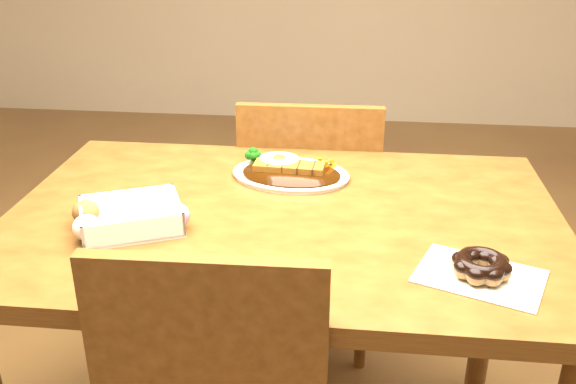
# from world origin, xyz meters

# --- Properties ---
(table) EXTENTS (1.20, 0.80, 0.75)m
(table) POSITION_xyz_m (0.00, 0.00, 0.65)
(table) COLOR #512D10
(table) RESTS_ON ground
(chair_far) EXTENTS (0.43, 0.43, 0.87)m
(chair_far) POSITION_xyz_m (0.02, 0.53, 0.48)
(chair_far) COLOR #512D10
(chair_far) RESTS_ON ground
(katsu_curry_plate) EXTENTS (0.31, 0.24, 0.06)m
(katsu_curry_plate) POSITION_xyz_m (-0.01, 0.20, 0.76)
(katsu_curry_plate) COLOR white
(katsu_curry_plate) RESTS_ON table
(donut_box) EXTENTS (0.25, 0.22, 0.06)m
(donut_box) POSITION_xyz_m (-0.31, -0.11, 0.78)
(donut_box) COLOR white
(donut_box) RESTS_ON table
(pon_de_ring) EXTENTS (0.26, 0.22, 0.04)m
(pon_de_ring) POSITION_xyz_m (0.38, -0.22, 0.77)
(pon_de_ring) COLOR silver
(pon_de_ring) RESTS_ON table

